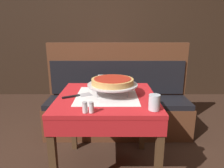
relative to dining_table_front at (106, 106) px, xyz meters
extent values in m
cube|color=red|center=(0.00, 0.00, 0.08)|extent=(0.80, 0.80, 0.03)
cube|color=white|center=(0.00, 0.00, 0.10)|extent=(0.49, 0.49, 0.00)
cube|color=red|center=(0.00, 0.00, 0.01)|extent=(0.79, 0.79, 0.12)
cube|color=#4C331E|center=(-0.36, -0.36, -0.28)|extent=(0.05, 0.05, 0.69)
cube|color=#4C331E|center=(0.36, -0.36, -0.28)|extent=(0.05, 0.05, 0.69)
cube|color=#4C331E|center=(-0.36, 0.36, -0.28)|extent=(0.05, 0.05, 0.69)
cube|color=#4C331E|center=(0.36, 0.36, -0.28)|extent=(0.05, 0.05, 0.69)
cube|color=red|center=(0.02, 1.67, 0.08)|extent=(0.76, 0.76, 0.03)
cube|color=white|center=(0.02, 1.67, 0.10)|extent=(0.47, 0.47, 0.00)
cube|color=red|center=(0.02, 1.67, -0.01)|extent=(0.75, 0.75, 0.16)
cube|color=#4C331E|center=(-0.32, 1.33, -0.28)|extent=(0.05, 0.05, 0.70)
cube|color=#4C331E|center=(0.37, 1.33, -0.28)|extent=(0.05, 0.05, 0.70)
cube|color=#4C331E|center=(-0.32, 2.02, -0.28)|extent=(0.05, 0.05, 0.70)
cube|color=#4C331E|center=(0.37, 2.02, -0.28)|extent=(0.05, 0.05, 0.70)
cube|color=brown|center=(0.11, 0.70, -0.44)|extent=(1.71, 0.45, 0.38)
cube|color=black|center=(0.11, 0.70, -0.21)|extent=(1.68, 0.45, 0.06)
cube|color=brown|center=(0.11, 0.90, 0.14)|extent=(1.71, 0.06, 0.65)
cube|color=black|center=(0.11, 0.86, 0.04)|extent=(1.65, 0.02, 0.42)
cube|color=black|center=(0.00, 2.27, 0.57)|extent=(6.00, 0.04, 2.40)
cylinder|color=#ADADB2|center=(0.05, 0.16, 0.13)|extent=(0.01, 0.01, 0.08)
cylinder|color=#ADADB2|center=(-0.07, -0.05, 0.13)|extent=(0.01, 0.01, 0.08)
cylinder|color=#ADADB2|center=(0.17, -0.05, 0.13)|extent=(0.01, 0.01, 0.08)
cylinder|color=#ADADB2|center=(0.05, 0.02, 0.17)|extent=(0.28, 0.28, 0.01)
cylinder|color=silver|center=(0.05, 0.02, 0.17)|extent=(0.40, 0.40, 0.01)
cylinder|color=silver|center=(0.05, 0.02, 0.18)|extent=(0.41, 0.41, 0.01)
cylinder|color=tan|center=(0.05, 0.02, 0.21)|extent=(0.34, 0.34, 0.04)
cylinder|color=#B22819|center=(0.05, 0.02, 0.23)|extent=(0.30, 0.30, 0.01)
cube|color=#BCBCC1|center=(-0.18, 0.01, 0.10)|extent=(0.13, 0.12, 0.00)
cube|color=black|center=(-0.29, -0.04, 0.10)|extent=(0.13, 0.08, 0.01)
cylinder|color=silver|center=(0.32, -0.30, 0.15)|extent=(0.08, 0.08, 0.11)
cylinder|color=silver|center=(-0.13, -0.35, 0.12)|extent=(0.03, 0.03, 0.06)
cylinder|color=#B7B7BC|center=(-0.13, -0.35, 0.16)|extent=(0.03, 0.03, 0.02)
cylinder|color=silver|center=(-0.09, -0.35, 0.12)|extent=(0.03, 0.03, 0.06)
cylinder|color=#B7B7BC|center=(-0.09, -0.35, 0.16)|extent=(0.03, 0.03, 0.02)
cube|color=#B2B2B7|center=(-0.05, 0.35, 0.14)|extent=(0.10, 0.05, 0.09)
cube|color=black|center=(-0.05, 1.66, 0.12)|extent=(0.14, 0.14, 0.03)
cylinder|color=black|center=(-0.05, 1.66, 0.19)|extent=(0.01, 0.01, 0.11)
cylinder|color=white|center=(-0.05, 1.71, 0.17)|extent=(0.04, 0.04, 0.09)
cylinder|color=gold|center=(-0.05, 1.62, 0.17)|extent=(0.04, 0.04, 0.09)
camera|label=1|loc=(0.04, -1.55, 0.61)|focal=32.00mm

